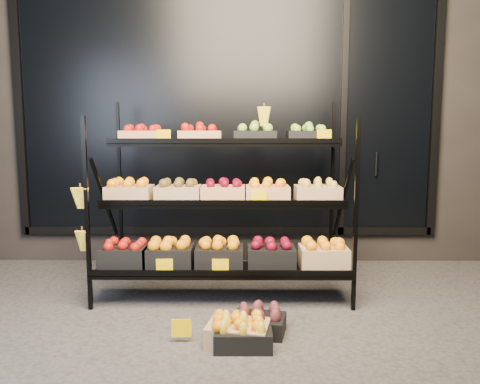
{
  "coord_description": "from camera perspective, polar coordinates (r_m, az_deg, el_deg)",
  "views": [
    {
      "loc": [
        0.17,
        -3.33,
        1.37
      ],
      "look_at": [
        0.14,
        0.55,
        0.88
      ],
      "focal_mm": 35.0,
      "sensor_mm": 36.0,
      "label": 1
    }
  ],
  "objects": [
    {
      "name": "ground",
      "position": [
        3.6,
        -2.38,
        -15.17
      ],
      "size": [
        24.0,
        24.0,
        0.0
      ],
      "primitive_type": "plane",
      "color": "#514F4C",
      "rests_on": "ground"
    },
    {
      "name": "building",
      "position": [
        5.93,
        -1.24,
        10.87
      ],
      "size": [
        6.0,
        2.08,
        3.5
      ],
      "color": "#2D2826",
      "rests_on": "ground"
    },
    {
      "name": "display_rack",
      "position": [
        3.97,
        -2.2,
        -1.24
      ],
      "size": [
        2.18,
        1.02,
        1.72
      ],
      "color": "black",
      "rests_on": "ground"
    },
    {
      "name": "tag_floor_a",
      "position": [
        3.23,
        -7.15,
        -16.78
      ],
      "size": [
        0.13,
        0.01,
        0.12
      ],
      "primitive_type": "cube",
      "color": "#FBC800",
      "rests_on": "ground"
    },
    {
      "name": "tag_floor_b",
      "position": [
        3.21,
        1.71,
        -16.93
      ],
      "size": [
        0.13,
        0.01,
        0.12
      ],
      "primitive_type": "cube",
      "color": "#FBC800",
      "rests_on": "ground"
    },
    {
      "name": "floor_crate_midleft",
      "position": [
        3.14,
        0.37,
        -16.86
      ],
      "size": [
        0.37,
        0.27,
        0.19
      ],
      "rotation": [
        0.0,
        0.0,
        0.01
      ],
      "color": "black",
      "rests_on": "ground"
    },
    {
      "name": "floor_crate_midright",
      "position": [
        3.19,
        -0.24,
        -16.43
      ],
      "size": [
        0.44,
        0.36,
        0.2
      ],
      "rotation": [
        0.0,
        0.0,
        -0.18
      ],
      "color": "tan",
      "rests_on": "ground"
    },
    {
      "name": "floor_crate_right",
      "position": [
        3.34,
        2.31,
        -15.43
      ],
      "size": [
        0.4,
        0.33,
        0.19
      ],
      "rotation": [
        0.0,
        0.0,
        -0.2
      ],
      "color": "black",
      "rests_on": "ground"
    }
  ]
}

